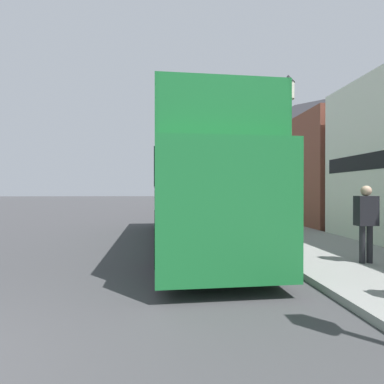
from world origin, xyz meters
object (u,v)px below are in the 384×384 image
at_px(tour_bus, 191,192).
at_px(lamp_post_nearest, 288,131).
at_px(pedestrian_second, 366,216).
at_px(parked_car_ahead_of_bus, 193,209).
at_px(lamp_post_third, 202,177).
at_px(lamp_post_second, 223,164).

distance_m(tour_bus, lamp_post_nearest, 3.91).
xyz_separation_m(tour_bus, pedestrian_second, (3.85, -3.76, -0.54)).
bearing_deg(lamp_post_nearest, parked_car_ahead_of_bus, 99.20).
height_order(parked_car_ahead_of_bus, lamp_post_third, lamp_post_third).
height_order(pedestrian_second, lamp_post_third, lamp_post_third).
relative_size(parked_car_ahead_of_bus, pedestrian_second, 2.38).
bearing_deg(tour_bus, lamp_post_second, 68.44).
bearing_deg(lamp_post_third, tour_bus, -98.29).
bearing_deg(pedestrian_second, lamp_post_nearest, 137.06).
xyz_separation_m(tour_bus, lamp_post_second, (2.56, 7.24, 1.64)).
bearing_deg(pedestrian_second, parked_car_ahead_of_bus, 104.66).
bearing_deg(lamp_post_second, lamp_post_nearest, -90.50).
xyz_separation_m(parked_car_ahead_of_bus, lamp_post_second, (1.77, -0.64, 2.71)).
height_order(parked_car_ahead_of_bus, lamp_post_nearest, lamp_post_nearest).
xyz_separation_m(lamp_post_nearest, lamp_post_second, (0.08, 9.73, -0.07)).
relative_size(parked_car_ahead_of_bus, lamp_post_second, 0.91).
xyz_separation_m(lamp_post_second, lamp_post_third, (-0.09, 9.73, -0.30)).
relative_size(pedestrian_second, lamp_post_third, 0.43).
distance_m(pedestrian_second, lamp_post_nearest, 2.92).
height_order(pedestrian_second, lamp_post_nearest, lamp_post_nearest).
bearing_deg(parked_car_ahead_of_bus, lamp_post_second, -21.26).
xyz_separation_m(parked_car_ahead_of_bus, lamp_post_nearest, (1.68, -10.37, 2.78)).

